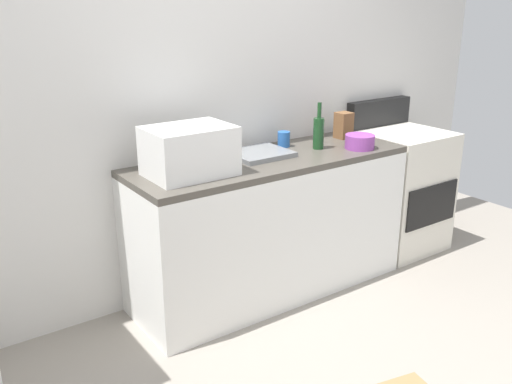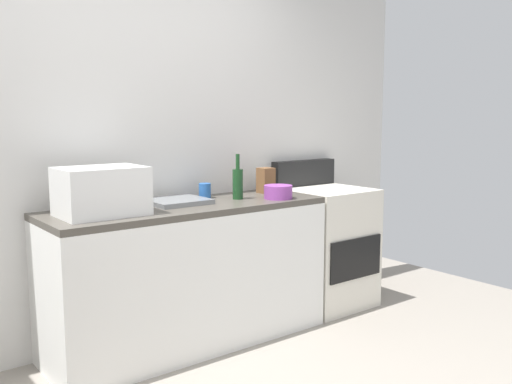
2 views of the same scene
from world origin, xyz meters
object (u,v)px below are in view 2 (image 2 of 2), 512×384
(stove_oven, at_px, (326,245))
(coffee_mug, at_px, (205,191))
(wine_bottle, at_px, (238,183))
(mixing_bowl, at_px, (278,192))
(microwave, at_px, (101,191))
(knife_block, at_px, (266,180))

(stove_oven, xyz_separation_m, coffee_mug, (-0.99, 0.16, 0.48))
(wine_bottle, distance_m, mixing_bowl, 0.28)
(microwave, xyz_separation_m, knife_block, (1.29, 0.15, -0.05))
(stove_oven, distance_m, microwave, 1.88)
(coffee_mug, bearing_deg, wine_bottle, -48.14)
(wine_bottle, distance_m, knife_block, 0.36)
(coffee_mug, distance_m, knife_block, 0.49)
(coffee_mug, xyz_separation_m, knife_block, (0.49, -0.05, 0.04))
(stove_oven, relative_size, wine_bottle, 3.67)
(microwave, bearing_deg, stove_oven, 1.25)
(coffee_mug, relative_size, mixing_bowl, 0.53)
(mixing_bowl, bearing_deg, knife_block, 67.32)
(microwave, xyz_separation_m, coffee_mug, (0.80, 0.20, -0.09))
(stove_oven, relative_size, knife_block, 6.11)
(coffee_mug, bearing_deg, microwave, -166.24)
(wine_bottle, height_order, mixing_bowl, wine_bottle)
(microwave, distance_m, wine_bottle, 0.96)
(knife_block, relative_size, mixing_bowl, 0.95)
(knife_block, bearing_deg, wine_bottle, -160.18)
(wine_bottle, bearing_deg, coffee_mug, 131.86)
(stove_oven, height_order, knife_block, stove_oven)
(knife_block, height_order, mixing_bowl, knife_block)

